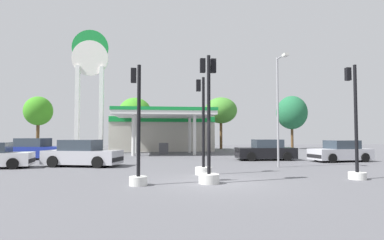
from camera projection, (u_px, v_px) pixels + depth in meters
name	position (u px, v px, depth m)	size (l,w,h in m)	color
ground_plane	(215.00, 183.00, 12.63)	(90.00, 90.00, 0.00)	#56565B
gas_station	(162.00, 132.00, 37.52)	(11.80, 14.61, 4.38)	beige
station_pole_sign	(90.00, 75.00, 32.32)	(3.66, 0.56, 12.73)	white
car_0	(266.00, 151.00, 23.92)	(4.44, 2.14, 1.56)	black
car_1	(35.00, 150.00, 24.73)	(4.90, 2.83, 1.65)	black
car_3	(83.00, 154.00, 19.28)	(4.85, 3.00, 1.62)	black
car_4	(340.00, 152.00, 22.61)	(4.41, 2.30, 1.52)	black
traffic_signal_0	(138.00, 150.00, 12.07)	(0.69, 0.70, 4.63)	silver
traffic_signal_1	(203.00, 151.00, 15.26)	(0.81, 0.81, 4.74)	silver
traffic_signal_2	(209.00, 145.00, 12.56)	(0.82, 0.82, 5.13)	silver
traffic_signal_3	(356.00, 146.00, 13.70)	(0.74, 0.74, 5.00)	silver
tree_0	(38.00, 111.00, 39.41)	(3.45, 3.45, 6.70)	brown
tree_1	(135.00, 113.00, 42.25)	(4.43, 4.43, 6.88)	brown
tree_2	(221.00, 111.00, 42.65)	(4.36, 4.36, 6.96)	brown
tree_3	(292.00, 113.00, 42.26)	(4.07, 4.07, 7.11)	brown
corner_streetlamp	(279.00, 100.00, 18.60)	(0.24, 1.48, 6.57)	gray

